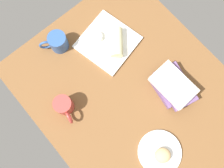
{
  "coord_description": "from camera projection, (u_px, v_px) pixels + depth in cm",
  "views": [
    {
      "loc": [
        12.55,
        -23.1,
        124.11
      ],
      "look_at": [
        -8.67,
        -4.93,
        7.0
      ],
      "focal_mm": 39.86,
      "sensor_mm": 36.0,
      "label": 1
    }
  ],
  "objects": [
    {
      "name": "square_plate",
      "position": [
        108.0,
        42.0,
        1.28
      ],
      "size": [
        30.9,
        30.9,
        1.6
      ],
      "primitive_type": "cube",
      "rotation": [
        0.0,
        0.0,
        0.21
      ],
      "color": "white",
      "rests_on": "dining_table"
    },
    {
      "name": "book_stack",
      "position": [
        173.0,
        86.0,
        1.18
      ],
      "size": [
        23.41,
        17.76,
        9.25
      ],
      "color": "#6B4C7A",
      "rests_on": "dining_table"
    },
    {
      "name": "dining_table",
      "position": [
        131.0,
        93.0,
        1.24
      ],
      "size": [
        110.0,
        90.0,
        4.0
      ],
      "primitive_type": "cube",
      "color": "brown",
      "rests_on": "ground"
    },
    {
      "name": "scone_pastry",
      "position": [
        163.0,
        155.0,
        1.12
      ],
      "size": [
        9.44,
        9.7,
        4.55
      ],
      "primitive_type": "ellipsoid",
      "rotation": [
        0.0,
        0.0,
        4.28
      ],
      "color": "tan",
      "rests_on": "round_plate"
    },
    {
      "name": "breakfast_wrap",
      "position": [
        116.0,
        42.0,
        1.24
      ],
      "size": [
        15.39,
        14.2,
        6.33
      ],
      "primitive_type": "cylinder",
      "rotation": [
        1.57,
        0.0,
        4.03
      ],
      "color": "beige",
      "rests_on": "square_plate"
    },
    {
      "name": "second_mug",
      "position": [
        57.0,
        42.0,
        1.23
      ],
      "size": [
        9.4,
        13.53,
        9.74
      ],
      "color": "#2D518C",
      "rests_on": "dining_table"
    },
    {
      "name": "coffee_mug",
      "position": [
        64.0,
        106.0,
        1.16
      ],
      "size": [
        13.6,
        8.53,
        9.94
      ],
      "color": "#B23833",
      "rests_on": "dining_table"
    },
    {
      "name": "sauce_cup",
      "position": [
        97.0,
        37.0,
        1.26
      ],
      "size": [
        5.53,
        5.53,
        2.79
      ],
      "color": "silver",
      "rests_on": "square_plate"
    },
    {
      "name": "round_plate",
      "position": [
        160.0,
        152.0,
        1.15
      ],
      "size": [
        20.33,
        20.33,
        1.4
      ],
      "primitive_type": "cylinder",
      "color": "white",
      "rests_on": "dining_table"
    }
  ]
}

